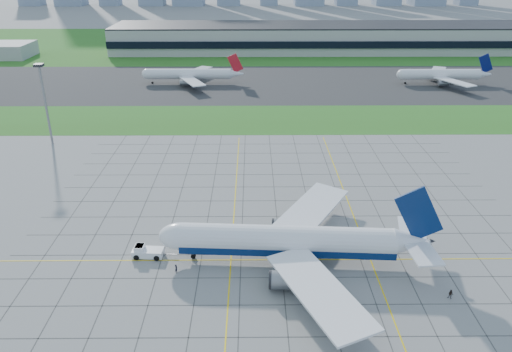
{
  "coord_description": "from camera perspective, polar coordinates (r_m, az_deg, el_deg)",
  "views": [
    {
      "loc": [
        -5.66,
        -86.17,
        56.4
      ],
      "look_at": [
        -4.77,
        23.45,
        7.0
      ],
      "focal_mm": 35.0,
      "sensor_mm": 36.0,
      "label": 1
    }
  ],
  "objects": [
    {
      "name": "ground",
      "position": [
        103.14,
        2.79,
        -8.92
      ],
      "size": [
        1400.0,
        1400.0,
        0.0
      ],
      "primitive_type": "plane",
      "color": "gray",
      "rests_on": "ground"
    },
    {
      "name": "light_mast",
      "position": [
        169.14,
        -23.08,
        8.58
      ],
      "size": [
        2.5,
        2.5,
        25.6
      ],
      "color": "gray",
      "rests_on": "ground"
    },
    {
      "name": "terminal",
      "position": [
        322.98,
        7.95,
        15.4
      ],
      "size": [
        260.0,
        43.0,
        15.8
      ],
      "color": "#B7B7B2",
      "rests_on": "ground"
    },
    {
      "name": "distant_jet_2",
      "position": [
        251.13,
        20.47,
        10.83
      ],
      "size": [
        41.82,
        42.66,
        14.08
      ],
      "color": "white",
      "rests_on": "ground"
    },
    {
      "name": "grass_far",
      "position": [
        345.84,
        0.5,
        14.87
      ],
      "size": [
        700.0,
        145.0,
        0.04
      ],
      "primitive_type": "cube",
      "color": "#2E611B",
      "rests_on": "ground"
    },
    {
      "name": "crew_far",
      "position": [
        97.23,
        21.36,
        -12.49
      ],
      "size": [
        1.12,
        1.07,
        1.81
      ],
      "primitive_type": "imported",
      "rotation": [
        0.0,
        0.0,
        -0.62
      ],
      "color": "black",
      "rests_on": "ground"
    },
    {
      "name": "airliner",
      "position": [
        98.55,
        3.75,
        -7.42
      ],
      "size": [
        54.95,
        55.55,
        17.29
      ],
      "rotation": [
        0.0,
        0.0,
        -0.06
      ],
      "color": "white",
      "rests_on": "ground"
    },
    {
      "name": "asphalt_taxiway",
      "position": [
        238.01,
        0.93,
        10.56
      ],
      "size": [
        700.0,
        75.0,
        0.04
      ],
      "primitive_type": "cube",
      "color": "#383838",
      "rests_on": "ground"
    },
    {
      "name": "pushback_tug",
      "position": [
        104.17,
        -12.41,
        -8.44
      ],
      "size": [
        9.09,
        3.5,
        2.51
      ],
      "rotation": [
        0.0,
        0.0,
        -0.06
      ],
      "color": "white",
      "rests_on": "ground"
    },
    {
      "name": "grass_median",
      "position": [
        185.06,
        1.32,
        6.51
      ],
      "size": [
        700.0,
        35.0,
        0.04
      ],
      "primitive_type": "cube",
      "color": "#2E611B",
      "rests_on": "ground"
    },
    {
      "name": "apron_markings",
      "position": [
        112.58,
        2.71,
        -5.83
      ],
      "size": [
        120.0,
        130.0,
        0.03
      ],
      "color": "#474744",
      "rests_on": "ground"
    },
    {
      "name": "crew_near",
      "position": [
        98.41,
        -9.1,
        -10.41
      ],
      "size": [
        0.56,
        0.74,
        1.83
      ],
      "primitive_type": "imported",
      "rotation": [
        0.0,
        0.0,
        1.37
      ],
      "color": "black",
      "rests_on": "ground"
    },
    {
      "name": "distant_jet_1",
      "position": [
        238.63,
        -7.54,
        11.49
      ],
      "size": [
        44.87,
        42.66,
        14.08
      ],
      "color": "white",
      "rests_on": "ground"
    }
  ]
}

